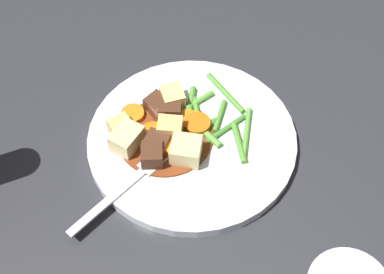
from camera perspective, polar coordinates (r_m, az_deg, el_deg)
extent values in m
plane|color=#2D2D33|center=(0.71, 0.00, -0.67)|extent=(3.00, 3.00, 0.00)
cylinder|color=white|center=(0.71, 0.00, -0.34)|extent=(0.26, 0.26, 0.01)
cylinder|color=brown|center=(0.70, -2.76, 0.09)|extent=(0.12, 0.12, 0.00)
cylinder|color=orange|center=(0.72, -6.05, 2.28)|extent=(0.04, 0.04, 0.01)
cylinder|color=orange|center=(0.69, -1.90, -0.72)|extent=(0.05, 0.05, 0.01)
cylinder|color=orange|center=(0.71, 0.55, 1.27)|extent=(0.05, 0.05, 0.01)
cylinder|color=orange|center=(0.71, -0.54, 1.69)|extent=(0.04, 0.04, 0.01)
cylinder|color=orange|center=(0.70, -3.99, 0.21)|extent=(0.04, 0.04, 0.01)
cube|color=#EAD68C|center=(0.67, -0.62, -1.41)|extent=(0.05, 0.05, 0.03)
cube|color=#DBBC6B|center=(0.70, -7.24, 0.90)|extent=(0.03, 0.03, 0.02)
cube|color=#DBBC6B|center=(0.69, -2.25, 0.81)|extent=(0.04, 0.03, 0.03)
cube|color=#E5CC7A|center=(0.73, -1.99, 4.05)|extent=(0.03, 0.03, 0.02)
cube|color=#EAD68C|center=(0.69, -6.65, -0.21)|extent=(0.05, 0.05, 0.03)
cube|color=#4C2B19|center=(0.72, -2.24, 2.95)|extent=(0.04, 0.04, 0.02)
cube|color=#4C2B19|center=(0.72, -3.68, 3.41)|extent=(0.03, 0.03, 0.02)
cube|color=brown|center=(0.72, -3.30, 2.58)|extent=(0.03, 0.03, 0.02)
cube|color=#4C2B19|center=(0.69, -3.66, -0.75)|extent=(0.04, 0.04, 0.02)
cube|color=#4C2B19|center=(0.67, -4.09, -1.91)|extent=(0.03, 0.03, 0.03)
cylinder|color=#4C8E33|center=(0.71, 3.48, 0.85)|extent=(0.06, 0.03, 0.01)
cylinder|color=#599E38|center=(0.72, 0.66, 2.06)|extent=(0.01, 0.06, 0.01)
cylinder|color=#66AD42|center=(0.73, -0.06, 3.26)|extent=(0.07, 0.04, 0.01)
cylinder|color=#599E38|center=(0.71, -0.06, 1.55)|extent=(0.01, 0.07, 0.01)
cylinder|color=#599E38|center=(0.73, -0.18, 3.26)|extent=(0.03, 0.06, 0.01)
cylinder|color=#599E38|center=(0.74, 3.43, 4.52)|extent=(0.03, 0.08, 0.01)
cylinder|color=#599E38|center=(0.70, 4.81, -0.57)|extent=(0.01, 0.06, 0.01)
cylinder|color=#66AD42|center=(0.70, 1.28, 0.66)|extent=(0.03, 0.05, 0.01)
cylinder|color=#66AD42|center=(0.70, 5.57, 0.34)|extent=(0.04, 0.08, 0.01)
cylinder|color=#4C8E33|center=(0.70, 0.16, 0.29)|extent=(0.08, 0.04, 0.01)
cylinder|color=#599E38|center=(0.72, 2.84, 2.15)|extent=(0.03, 0.05, 0.01)
cube|color=silver|center=(0.66, -8.66, -6.56)|extent=(0.10, 0.07, 0.00)
cube|color=silver|center=(0.68, -4.49, -3.02)|extent=(0.03, 0.03, 0.00)
cylinder|color=silver|center=(0.68, -2.15, -1.95)|extent=(0.04, 0.03, 0.00)
cylinder|color=silver|center=(0.69, -2.53, -1.65)|extent=(0.04, 0.03, 0.00)
cylinder|color=silver|center=(0.69, -2.90, -1.36)|extent=(0.04, 0.03, 0.00)
cylinder|color=silver|center=(0.69, -3.27, -1.06)|extent=(0.04, 0.03, 0.00)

